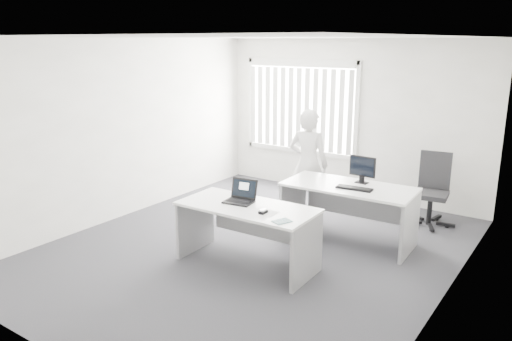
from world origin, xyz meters
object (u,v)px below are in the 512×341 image
Objects in this scene: office_chair at (431,202)px; laptop at (238,192)px; person at (308,164)px; monitor at (362,170)px; desk_near at (247,222)px; desk_far at (348,201)px.

laptop is (-1.63, -2.77, 0.58)m from office_chair.
person reaches higher than monitor.
desk_near is 1.00× the size of person.
laptop is (-0.86, -1.40, 0.34)m from desk_far.
laptop is at bearing -117.62° from monitor.
office_chair is at bearing 58.30° from desk_far.
monitor reaches higher than laptop.
desk_far is 5.13× the size of laptop.
laptop is 1.89m from monitor.
desk_near is 0.96× the size of desk_far.
monitor is at bearing -127.56° from office_chair.
desk_near is 1.60m from desk_far.
desk_far is 1.58m from office_chair.
person reaches higher than desk_near.
person is (-0.24, 1.99, 0.31)m from desk_near.
desk_far is at bearing 142.15° from person.
monitor is at bearing 51.62° from laptop.
person is 4.53× the size of monitor.
person is 1.96m from laptop.
office_chair is (1.47, 2.80, -0.22)m from desk_near.
office_chair reaches higher than desk_near.
monitor reaches higher than desk_far.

